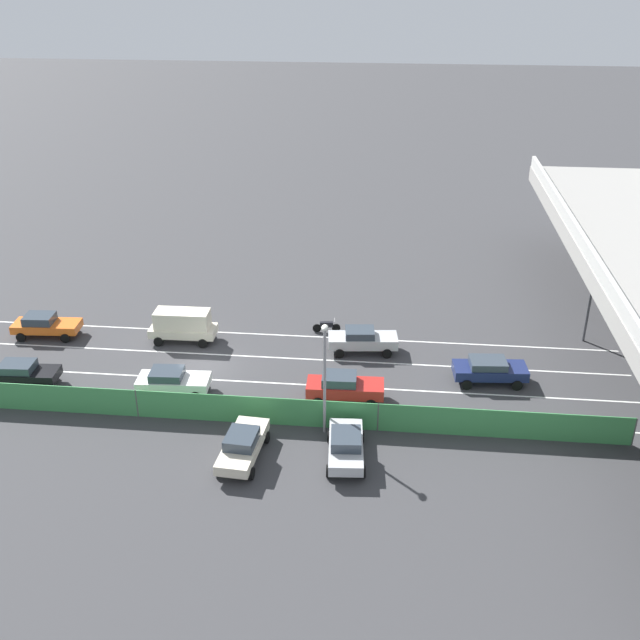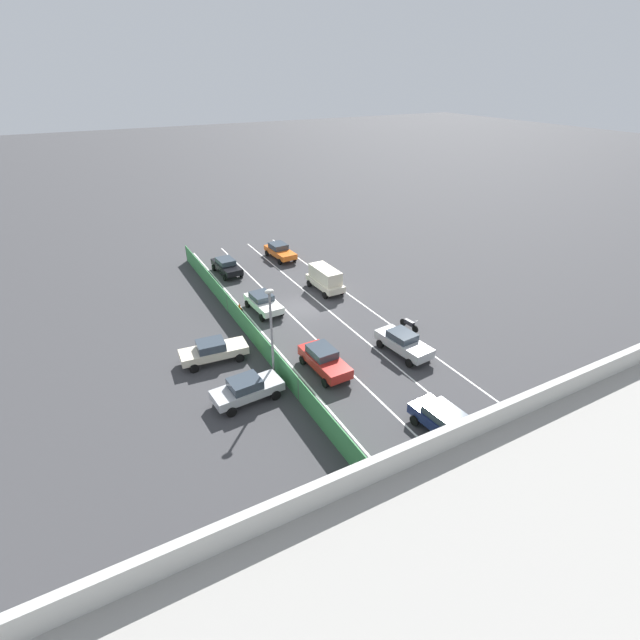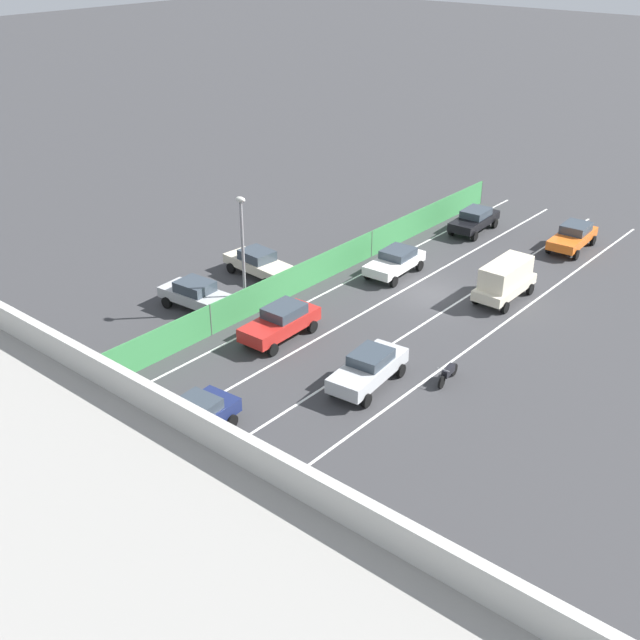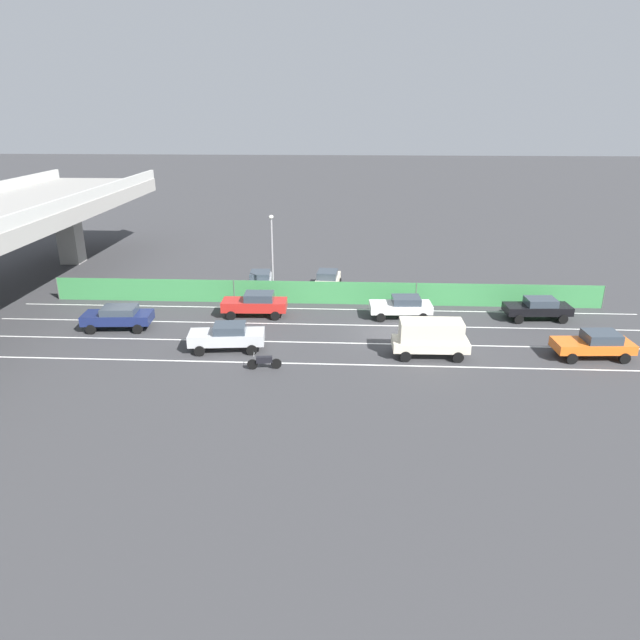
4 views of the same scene
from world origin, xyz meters
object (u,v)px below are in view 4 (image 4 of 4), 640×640
Objects in this scene: car_van_cream at (431,336)px; traffic_cone at (416,305)px; car_sedan_red at (256,303)px; car_sedan_black at (538,308)px; car_sedan_navy at (118,316)px; motorcycle at (264,362)px; parked_wagon_silver at (260,281)px; car_taxi_orange at (595,344)px; car_hatchback_white at (402,306)px; parked_sedan_cream at (327,280)px; street_lamp at (272,249)px; car_sedan_silver at (227,336)px.

car_van_cream is 8.49m from traffic_cone.
car_sedan_red reaches higher than car_sedan_black.
motorcycle is at bearing -118.52° from car_sedan_navy.
parked_wagon_silver is (8.80, -8.23, -0.00)m from car_sedan_navy.
car_taxi_orange is 1.02× the size of parked_wagon_silver.
car_taxi_orange is at bearing -96.01° from car_sedan_navy.
motorcycle is (-2.33, 9.61, -0.81)m from car_van_cream.
car_sedan_black is 2.36× the size of motorcycle.
car_hatchback_white is 8.19m from parked_sedan_cream.
parked_wagon_silver is (-0.51, 5.37, 0.01)m from parked_sedan_cream.
car_sedan_black reaches higher than car_hatchback_white.
street_lamp reaches higher than motorcycle.
parked_wagon_silver is 6.71× the size of traffic_cone.
car_sedan_silver is at bearing 155.82° from parked_sedan_cream.
motorcycle is at bearing -168.01° from car_sedan_red.
car_hatchback_white is at bearing 145.77° from traffic_cone.
car_sedan_red is (6.16, -0.76, 0.03)m from car_sedan_silver.
car_sedan_black is (3.34, -28.57, -0.03)m from car_sedan_navy.
traffic_cone is (-3.80, -12.07, -0.58)m from parked_wagon_silver.
car_sedan_black is at bearing -72.52° from car_sedan_silver.
car_sedan_silver is 13.64m from parked_sedan_cream.
traffic_cone is (1.75, -1.19, -0.55)m from car_hatchback_white.
traffic_cone is (8.15, 9.63, -0.57)m from car_taxi_orange.
parked_wagon_silver is at bearing 74.97° from car_sedan_black.
motorcycle is at bearing 136.80° from car_hatchback_white.
car_sedan_black is 16.12m from parked_sedan_cream.
car_van_cream is 9.70m from car_taxi_orange.
car_sedan_black is at bearing 11.83° from car_taxi_orange.
car_van_cream reaches higher than parked_wagon_silver.
car_sedan_silver is at bearing 88.56° from car_van_cream.
street_lamp reaches higher than car_taxi_orange.
traffic_cone is at bearing -97.50° from street_lamp.
parked_sedan_cream is 0.73× the size of street_lamp.
street_lamp is at bearing 71.62° from car_hatchback_white.
car_van_cream is 0.98× the size of car_taxi_orange.
car_sedan_silver is 0.98× the size of parked_sedan_cream.
car_sedan_navy reaches higher than traffic_cone.
parked_sedan_cream is (9.31, -13.60, -0.01)m from car_sedan_navy.
car_sedan_red is 2.36× the size of motorcycle.
car_sedan_black is at bearing -83.34° from car_sedan_navy.
car_van_cream is 6.70× the size of traffic_cone.
car_sedan_red is 1.05× the size of car_hatchback_white.
car_van_cream reaches higher than car_sedan_red.
car_sedan_red is 6.84× the size of traffic_cone.
car_hatchback_white is at bearing -88.79° from car_sedan_red.
traffic_cone is at bearing -76.17° from car_sedan_navy.
parked_sedan_cream is at bearing -54.14° from street_lamp.
car_van_cream is at bearing -132.73° from street_lamp.
car_hatchback_white reaches higher than traffic_cone.
car_taxi_orange reaches higher than car_hatchback_white.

